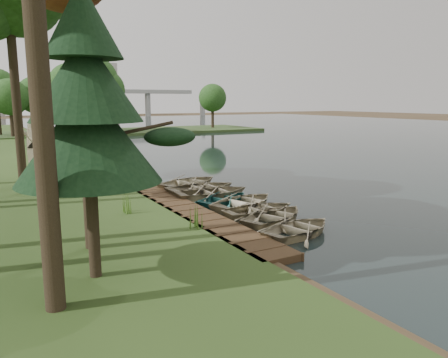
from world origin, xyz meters
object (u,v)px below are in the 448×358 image
pine_tree (87,105)px  rowboat_1 (275,214)px  stored_rowboat (42,176)px  boardwalk (179,208)px  rowboat_0 (300,226)px  rowboat_2 (260,208)px

pine_tree → rowboat_1: bearing=18.3°
pine_tree → stored_rowboat: bearing=88.0°
boardwalk → stored_rowboat: bearing=118.3°
rowboat_0 → stored_rowboat: stored_rowboat is taller
stored_rowboat → rowboat_0: bearing=-118.7°
stored_rowboat → pine_tree: size_ratio=0.49×
boardwalk → rowboat_2: 3.84m
pine_tree → boardwalk: bearing=50.5°
rowboat_0 → pine_tree: pine_tree is taller
boardwalk → rowboat_0: bearing=-67.4°
rowboat_1 → boardwalk: bearing=13.7°
stored_rowboat → boardwalk: bearing=-116.5°
boardwalk → rowboat_1: size_ratio=4.47×
rowboat_0 → rowboat_1: 1.91m
boardwalk → rowboat_1: bearing=-55.7°
boardwalk → pine_tree: bearing=-129.5°
rowboat_0 → pine_tree: bearing=82.5°
boardwalk → stored_rowboat: size_ratio=4.18×
boardwalk → rowboat_0: 6.29m
rowboat_2 → pine_tree: bearing=113.8°
stored_rowboat → rowboat_2: bearing=-111.9°
rowboat_0 → stored_rowboat: 16.50m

